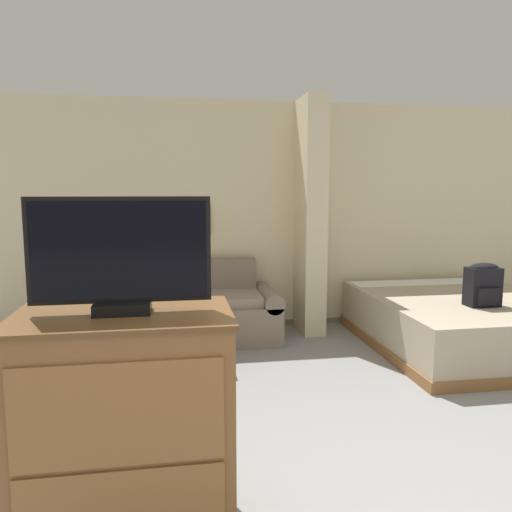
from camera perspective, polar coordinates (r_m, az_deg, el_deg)
name	(u,v)px	position (r m, az deg, el deg)	size (l,w,h in m)	color
wall_back	(266,216)	(5.85, 1.15, 4.55)	(7.24, 0.16, 2.60)	beige
wall_partition_pillar	(310,217)	(5.62, 6.23, 4.44)	(0.24, 0.56, 2.60)	beige
couch	(186,312)	(5.42, -8.02, -6.36)	(1.98, 0.84, 0.83)	gray
coffee_table	(190,333)	(4.57, -7.53, -8.67)	(0.59, 0.40, 0.39)	brown
side_table	(74,306)	(5.44, -20.05, -5.35)	(0.37, 0.37, 0.54)	brown
table_lamp	(72,267)	(5.37, -20.24, -1.22)	(0.29, 0.29, 0.43)	tan
tv_dresser	(127,430)	(2.43, -14.52, -18.72)	(0.94, 0.57, 1.07)	brown
tv	(121,256)	(2.20, -15.19, -0.01)	(0.76, 0.16, 0.50)	black
bed	(463,321)	(5.58, 22.58, -6.89)	(1.89, 2.17, 0.52)	brown
backpack	(483,284)	(5.11, 24.52, -2.92)	(0.30, 0.21, 0.41)	black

